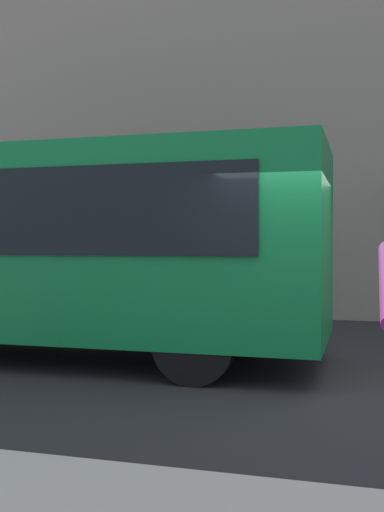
{
  "coord_description": "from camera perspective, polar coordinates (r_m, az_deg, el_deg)",
  "views": [
    {
      "loc": [
        -0.43,
        7.48,
        1.69
      ],
      "look_at": [
        1.87,
        -0.61,
        1.52
      ],
      "focal_mm": 42.85,
      "sensor_mm": 36.0,
      "label": 1
    }
  ],
  "objects": [
    {
      "name": "ground_plane",
      "position": [
        7.68,
        12.52,
        -11.61
      ],
      "size": [
        60.0,
        60.0,
        0.0
      ],
      "primitive_type": "plane",
      "color": "#232326"
    },
    {
      "name": "building_facade_far",
      "position": [
        14.92,
        14.29,
        17.84
      ],
      "size": [
        28.0,
        1.55,
        12.0
      ],
      "color": "gray",
      "rests_on": "ground_plane"
    },
    {
      "name": "red_bus",
      "position": [
        9.51,
        -15.76,
        1.05
      ],
      "size": [
        9.05,
        2.54,
        3.08
      ],
      "color": "#0F7238",
      "rests_on": "ground_plane"
    }
  ]
}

